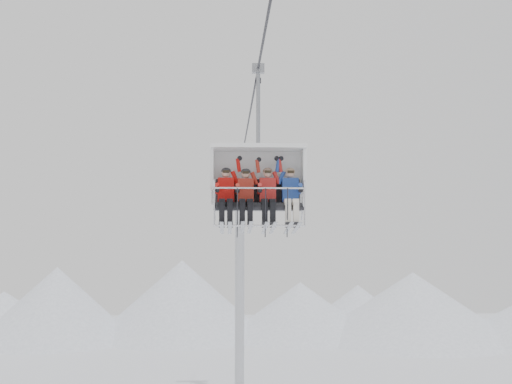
{
  "coord_description": "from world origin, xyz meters",
  "views": [
    {
      "loc": [
        -0.74,
        -16.55,
        9.2
      ],
      "look_at": [
        0.0,
        0.0,
        10.36
      ],
      "focal_mm": 45.0,
      "sensor_mm": 36.0,
      "label": 1
    }
  ],
  "objects_px": {
    "skier_far_left": "(226,195)",
    "skier_center_left": "(246,195)",
    "chairlift_carrier": "(258,177)",
    "lift_tower_right": "(240,294)",
    "skier_center_right": "(268,195)",
    "skier_far_right": "(291,195)"
  },
  "relations": [
    {
      "from": "skier_far_left",
      "to": "chairlift_carrier",
      "type": "bearing_deg",
      "value": 21.45
    },
    {
      "from": "skier_far_left",
      "to": "skier_center_left",
      "type": "distance_m",
      "value": 0.47
    },
    {
      "from": "lift_tower_right",
      "to": "skier_far_left",
      "type": "bearing_deg",
      "value": -91.9
    },
    {
      "from": "lift_tower_right",
      "to": "skier_far_right",
      "type": "xyz_separation_m",
      "value": [
        0.77,
        -23.36,
        4.41
      ]
    },
    {
      "from": "chairlift_carrier",
      "to": "skier_center_right",
      "type": "xyz_separation_m",
      "value": [
        0.22,
        -0.3,
        -0.46
      ]
    },
    {
      "from": "lift_tower_right",
      "to": "chairlift_carrier",
      "type": "xyz_separation_m",
      "value": [
        0.0,
        -23.06,
        4.87
      ]
    },
    {
      "from": "chairlift_carrier",
      "to": "skier_far_left",
      "type": "xyz_separation_m",
      "value": [
        -0.77,
        -0.3,
        -0.46
      ]
    },
    {
      "from": "chairlift_carrier",
      "to": "skier_center_right",
      "type": "relative_size",
      "value": 2.36
    },
    {
      "from": "skier_center_left",
      "to": "lift_tower_right",
      "type": "bearing_deg",
      "value": 89.25
    },
    {
      "from": "chairlift_carrier",
      "to": "skier_far_right",
      "type": "relative_size",
      "value": 2.36
    },
    {
      "from": "lift_tower_right",
      "to": "skier_center_right",
      "type": "distance_m",
      "value": 23.78
    },
    {
      "from": "chairlift_carrier",
      "to": "skier_far_right",
      "type": "bearing_deg",
      "value": -21.65
    },
    {
      "from": "chairlift_carrier",
      "to": "skier_center_left",
      "type": "xyz_separation_m",
      "value": [
        -0.3,
        -0.31,
        -0.47
      ]
    },
    {
      "from": "lift_tower_right",
      "to": "skier_far_left",
      "type": "distance_m",
      "value": 23.79
    },
    {
      "from": "skier_center_left",
      "to": "skier_far_left",
      "type": "bearing_deg",
      "value": 179.64
    },
    {
      "from": "lift_tower_right",
      "to": "skier_far_right",
      "type": "bearing_deg",
      "value": -88.12
    },
    {
      "from": "lift_tower_right",
      "to": "skier_far_right",
      "type": "distance_m",
      "value": 23.79
    },
    {
      "from": "skier_center_left",
      "to": "skier_center_right",
      "type": "height_order",
      "value": "skier_center_right"
    },
    {
      "from": "skier_center_right",
      "to": "skier_far_right",
      "type": "height_order",
      "value": "same"
    },
    {
      "from": "skier_center_right",
      "to": "lift_tower_right",
      "type": "bearing_deg",
      "value": 90.55
    },
    {
      "from": "skier_far_left",
      "to": "skier_center_left",
      "type": "relative_size",
      "value": 1.0
    },
    {
      "from": "lift_tower_right",
      "to": "skier_far_right",
      "type": "relative_size",
      "value": 7.99
    }
  ]
}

